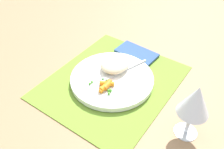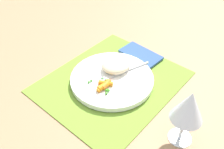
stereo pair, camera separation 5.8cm
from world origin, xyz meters
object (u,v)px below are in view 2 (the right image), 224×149
Objects in this scene: carrot_portion at (104,85)px; wine_glass at (189,107)px; napkin at (141,54)px; rice_mound at (116,64)px; fork at (120,73)px; plate at (112,79)px.

wine_glass is (-0.00, 0.26, 0.09)m from carrot_portion.
napkin is (-0.22, -0.28, -0.11)m from wine_glass.
wine_glass reaches higher than carrot_portion.
carrot_portion is at bearing -89.22° from wine_glass.
carrot_portion is at bearing 18.08° from rice_mound.
wine_glass is at bearing 52.17° from napkin.
napkin is at bearing 177.55° from rice_mound.
fork reaches higher than napkin.
napkin is (-0.17, -0.01, -0.00)m from plate.
carrot_portion reaches higher than plate.
carrot_portion reaches higher than fork.
wine_glass reaches higher than napkin.
plate is 1.50× the size of fork.
carrot_portion is (0.09, 0.03, -0.01)m from rice_mound.
fork is (-0.03, 0.01, 0.01)m from plate.
napkin is at bearing -127.83° from wine_glass.
rice_mound is at bearing -161.92° from carrot_portion.
plate is 2.63× the size of rice_mound.
napkin is (-0.13, 0.01, -0.03)m from rice_mound.
rice_mound is 0.57× the size of fork.
fork is (0.01, 0.03, -0.01)m from rice_mound.
fork is at bearing -177.43° from carrot_portion.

